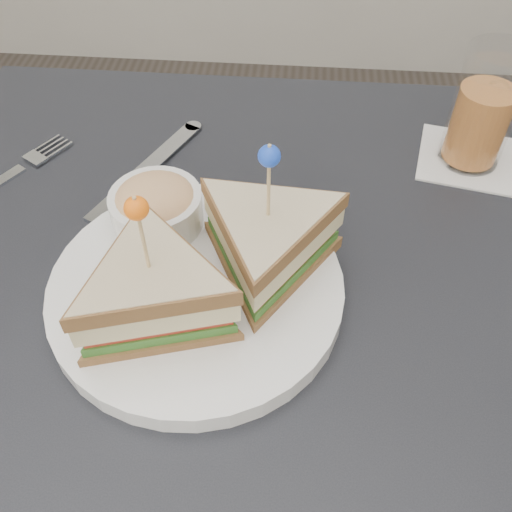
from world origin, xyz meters
name	(u,v)px	position (x,y,z in m)	size (l,w,h in m)	color
table	(246,340)	(0.00, 0.00, 0.67)	(0.80, 0.80, 0.75)	black
plate_meal	(203,265)	(-0.04, 0.00, 0.80)	(0.35, 0.34, 0.17)	white
cutlery_fork	(9,175)	(-0.30, 0.16, 0.75)	(0.12, 0.17, 0.01)	silver
cutlery_knife	(143,172)	(-0.14, 0.17, 0.75)	(0.11, 0.20, 0.01)	#B8BDC4
drink_set	(482,115)	(0.25, 0.23, 0.81)	(0.13, 0.13, 0.14)	silver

